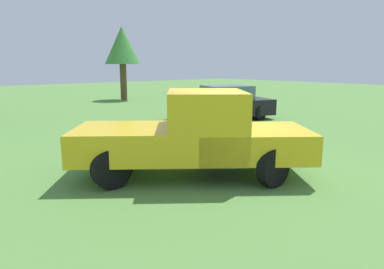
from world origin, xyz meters
The scene contains 4 objects.
ground_plane centered at (0.00, 0.00, 0.00)m, with size 80.00×80.00×0.00m, color #54843D.
pickup_truck centered at (-0.89, 0.08, 0.95)m, with size 4.98×4.47×1.82m.
sedan_near centered at (5.17, 5.28, 0.68)m, with size 4.76×3.18×1.48m.
tree_back_right centered at (6.24, 15.93, 3.60)m, with size 2.39×2.39×4.92m.
Camera 1 is at (-5.61, -5.28, 2.34)m, focal length 32.08 mm.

